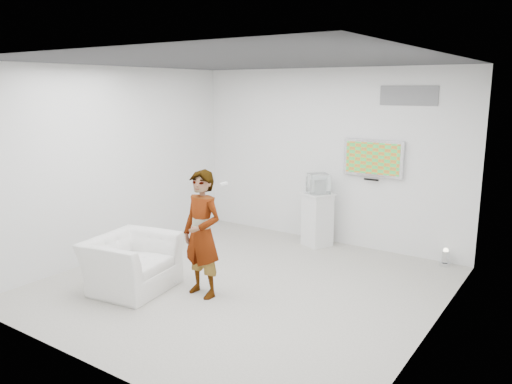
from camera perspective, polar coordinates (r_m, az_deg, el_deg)
room at (r=6.59m, az=-1.48°, el=1.60°), size 5.01×5.01×3.00m
tv at (r=8.34m, az=13.26°, el=3.80°), size 1.00×0.08×0.60m
logo_decal at (r=8.13m, az=17.04°, el=10.48°), size 0.90×0.02×0.30m
person at (r=6.47m, az=-6.18°, el=-4.79°), size 0.64×0.46×1.66m
armchair at (r=6.97m, az=-14.07°, el=-7.90°), size 1.11×1.23×0.72m
pedestal at (r=8.62m, az=7.03°, el=-3.11°), size 0.59×0.59×0.92m
floor_uplight at (r=8.20m, az=20.82°, el=-7.00°), size 0.22×0.22×0.27m
vitrine at (r=8.48m, az=7.13°, el=0.96°), size 0.47×0.47×0.33m
console at (r=8.49m, az=7.13°, el=0.66°), size 0.16×0.16×0.24m
wii_remote at (r=6.24m, az=-3.73°, el=0.92°), size 0.04×0.13×0.03m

